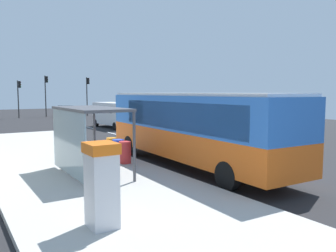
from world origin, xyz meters
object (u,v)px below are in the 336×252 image
Objects in this scene: bus at (191,125)px; white_van at (114,113)px; traffic_light_median at (46,90)px; sedan_near at (67,111)px; recycling_bin_orange at (112,148)px; bus_shelter at (82,123)px; traffic_light_near_side at (87,90)px; ticket_machine at (102,184)px; recycling_bin_blue at (118,150)px; recycling_bin_red at (125,152)px; traffic_light_far_side at (19,93)px.

white_van is at bearing 77.18° from bus.
sedan_near is at bearing -52.90° from traffic_light_median.
bus_shelter reaches higher than recycling_bin_orange.
bus_shelter is at bearing -109.67° from traffic_light_near_side.
traffic_light_median reaches higher than ticket_machine.
white_van is 5.57× the size of recycling_bin_blue.
bus is at bearing -93.42° from traffic_light_median.
recycling_bin_red and recycling_bin_orange have the same top height.
traffic_light_far_side is 34.29m from bus_shelter.
bus is at bearing -102.09° from traffic_light_near_side.
traffic_light_far_side is (4.59, 39.19, 1.97)m from ticket_machine.
ticket_machine is at bearing -114.27° from white_van.
bus is 11.66× the size of recycling_bin_red.
traffic_light_near_side is at bearing 77.91° from bus.
sedan_near is 33.56m from bus_shelter.
bus is at bearing -40.36° from recycling_bin_blue.
bus is 2.48× the size of sedan_near.
bus reaches higher than recycling_bin_orange.
traffic_light_far_side is at bearing 88.00° from recycling_bin_orange.
ticket_machine reaches higher than recycling_bin_red.
white_van is 15.55m from sedan_near.
ticket_machine is at bearing -116.97° from recycling_bin_blue.
traffic_light_far_side is at bearing 83.32° from ticket_machine.
white_van is 1.32× the size of bus_shelter.
traffic_light_near_side reaches higher than recycling_bin_orange.
recycling_bin_red is 34.27m from traffic_light_median.
bus is 4.72m from bus_shelter.
white_van is 15.75m from recycling_bin_orange.
bus is at bearing -87.70° from traffic_light_far_side.
traffic_light_near_side is 5.35m from traffic_light_median.
traffic_light_median is at bearing 127.10° from sedan_near.
sedan_near is 0.82× the size of traffic_light_median.
recycling_bin_blue is 33.12m from traffic_light_near_side.
white_van is 18.29m from traffic_light_median.
sedan_near is at bearing 89.62° from white_van.
recycling_bin_orange is 0.20× the size of traffic_light_far_side.
recycling_bin_orange is at bearing -107.45° from traffic_light_near_side.
bus reaches higher than ticket_machine.
recycling_bin_blue is 0.70m from recycling_bin_orange.
bus_shelter is (-11.91, -33.31, -1.39)m from traffic_light_near_side.
bus_shelter is (-8.72, -32.39, 1.31)m from sedan_near.
ticket_machine is at bearing -114.78° from recycling_bin_orange.
white_van reaches higher than recycling_bin_orange.
traffic_light_near_side is (7.21, 33.65, 1.64)m from bus.
sedan_near is 30.61m from recycling_bin_orange.
recycling_bin_red is 33.78m from traffic_light_near_side.
recycling_bin_orange is at bearing 131.48° from bus.
bus is 32.99m from sedan_near.
recycling_bin_orange is (-6.40, -14.38, -0.69)m from white_van.
bus is at bearing -4.20° from bus_shelter.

